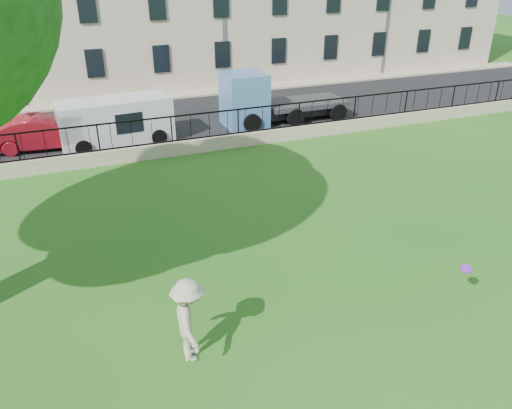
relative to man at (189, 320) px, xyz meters
name	(u,v)px	position (x,y,z in m)	size (l,w,h in m)	color
ground	(295,324)	(2.50, 0.11, -0.97)	(120.00, 120.00, 0.00)	#1C5F16
retaining_wall	(173,148)	(2.50, 12.11, -0.67)	(50.00, 0.40, 0.60)	tan
iron_railing	(172,129)	(2.50, 12.11, 0.18)	(50.00, 0.05, 1.13)	black
street	(152,125)	(2.50, 16.81, -0.96)	(60.00, 9.00, 0.01)	black
sidewalk	(135,100)	(2.50, 22.01, -0.91)	(60.00, 1.40, 0.12)	tan
man	(189,320)	(0.00, 0.00, 0.00)	(1.25, 0.72, 1.94)	#B9B396
frisbee	(466,269)	(6.50, -0.78, 0.13)	(0.27, 0.27, 0.03)	purple
red_sedan	(44,133)	(-2.59, 15.05, -0.24)	(1.55, 4.45, 1.47)	#B41626
white_van	(116,122)	(0.50, 14.51, 0.06)	(4.90, 1.91, 2.06)	silver
blue_truck	(284,96)	(9.00, 14.92, 0.35)	(6.30, 2.24, 2.64)	#5082BD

